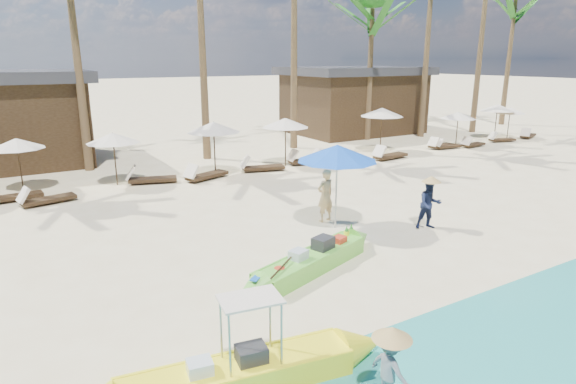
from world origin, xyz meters
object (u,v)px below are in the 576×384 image
green_canoe (312,261)px  blue_umbrella (337,153)px  yellow_canoe (238,375)px  tourist (325,196)px

green_canoe → blue_umbrella: bearing=24.7°
yellow_canoe → tourist: tourist is taller
green_canoe → tourist: bearing=31.3°
yellow_canoe → blue_umbrella: (5.54, 5.10, 2.00)m
yellow_canoe → tourist: 8.05m
green_canoe → yellow_canoe: yellow_canoe is taller
blue_umbrella → green_canoe: bearing=-136.5°
green_canoe → tourist: size_ratio=3.27×
green_canoe → yellow_canoe: size_ratio=0.94×
blue_umbrella → yellow_canoe: bearing=-137.4°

